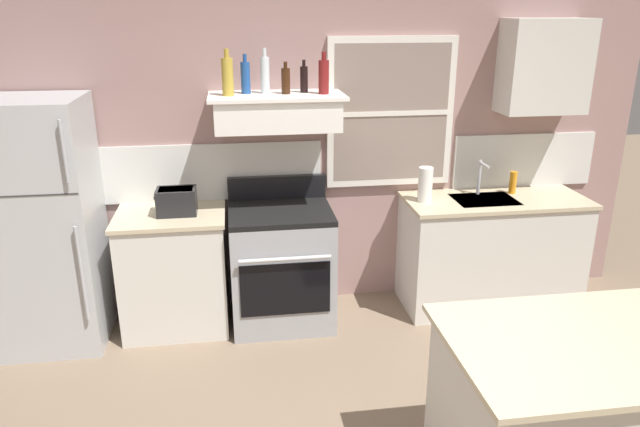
{
  "coord_description": "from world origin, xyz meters",
  "views": [
    {
      "loc": [
        -0.57,
        -2.27,
        2.33
      ],
      "look_at": [
        -0.05,
        1.2,
        1.1
      ],
      "focal_mm": 33.23,
      "sensor_mm": 36.0,
      "label": 1
    }
  ],
  "objects_px": {
    "refrigerator": "(45,225)",
    "bottle_brown_stout": "(286,80)",
    "bottle_red_label_wine": "(324,76)",
    "toaster": "(177,201)",
    "bottle_champagne_gold_foil": "(228,76)",
    "bottle_clear_tall": "(265,74)",
    "stove_range": "(281,265)",
    "bottle_balsamic_dark": "(304,79)",
    "dish_soap_bottle": "(513,183)",
    "kitchen_island": "(588,423)",
    "paper_towel_roll": "(425,185)",
    "bottle_blue_liqueur": "(245,77)"
  },
  "relations": [
    {
      "from": "bottle_champagne_gold_foil",
      "to": "paper_towel_roll",
      "type": "xyz_separation_m",
      "value": [
        1.45,
        -0.02,
        -0.83
      ]
    },
    {
      "from": "bottle_clear_tall",
      "to": "paper_towel_roll",
      "type": "height_order",
      "value": "bottle_clear_tall"
    },
    {
      "from": "bottle_blue_liqueur",
      "to": "bottle_balsamic_dark",
      "type": "xyz_separation_m",
      "value": [
        0.42,
        -0.0,
        -0.02
      ]
    },
    {
      "from": "bottle_clear_tall",
      "to": "bottle_champagne_gold_foil",
      "type": "bearing_deg",
      "value": -162.28
    },
    {
      "from": "stove_range",
      "to": "bottle_red_label_wine",
      "type": "xyz_separation_m",
      "value": [
        0.33,
        0.05,
        1.4
      ]
    },
    {
      "from": "refrigerator",
      "to": "bottle_balsamic_dark",
      "type": "distance_m",
      "value": 2.09
    },
    {
      "from": "toaster",
      "to": "bottle_blue_liqueur",
      "type": "bearing_deg",
      "value": 13.56
    },
    {
      "from": "refrigerator",
      "to": "bottle_brown_stout",
      "type": "bearing_deg",
      "value": 3.75
    },
    {
      "from": "stove_range",
      "to": "bottle_balsamic_dark",
      "type": "distance_m",
      "value": 1.4
    },
    {
      "from": "bottle_clear_tall",
      "to": "kitchen_island",
      "type": "xyz_separation_m",
      "value": [
        1.36,
        -2.16,
        -1.42
      ]
    },
    {
      "from": "refrigerator",
      "to": "bottle_brown_stout",
      "type": "xyz_separation_m",
      "value": [
        1.72,
        0.11,
        0.95
      ]
    },
    {
      "from": "refrigerator",
      "to": "bottle_clear_tall",
      "type": "xyz_separation_m",
      "value": [
        1.58,
        0.16,
        0.99
      ]
    },
    {
      "from": "bottle_blue_liqueur",
      "to": "dish_soap_bottle",
      "type": "height_order",
      "value": "bottle_blue_liqueur"
    },
    {
      "from": "refrigerator",
      "to": "bottle_red_label_wine",
      "type": "relative_size",
      "value": 6.11
    },
    {
      "from": "bottle_champagne_gold_foil",
      "to": "bottle_blue_liqueur",
      "type": "height_order",
      "value": "bottle_champagne_gold_foil"
    },
    {
      "from": "bottle_clear_tall",
      "to": "bottle_balsamic_dark",
      "type": "xyz_separation_m",
      "value": [
        0.28,
        0.01,
        -0.04
      ]
    },
    {
      "from": "bottle_brown_stout",
      "to": "bottle_red_label_wine",
      "type": "distance_m",
      "value": 0.27
    },
    {
      "from": "bottle_red_label_wine",
      "to": "toaster",
      "type": "bearing_deg",
      "value": -178.32
    },
    {
      "from": "refrigerator",
      "to": "paper_towel_roll",
      "type": "distance_m",
      "value": 2.77
    },
    {
      "from": "bottle_champagne_gold_foil",
      "to": "kitchen_island",
      "type": "bearing_deg",
      "value": -51.97
    },
    {
      "from": "kitchen_island",
      "to": "bottle_champagne_gold_foil",
      "type": "bearing_deg",
      "value": 128.03
    },
    {
      "from": "kitchen_island",
      "to": "refrigerator",
      "type": "bearing_deg",
      "value": 145.81
    },
    {
      "from": "refrigerator",
      "to": "stove_range",
      "type": "bearing_deg",
      "value": 0.8
    },
    {
      "from": "bottle_clear_tall",
      "to": "dish_soap_bottle",
      "type": "distance_m",
      "value": 2.14
    },
    {
      "from": "toaster",
      "to": "dish_soap_bottle",
      "type": "distance_m",
      "value": 2.62
    },
    {
      "from": "toaster",
      "to": "bottle_brown_stout",
      "type": "xyz_separation_m",
      "value": [
        0.81,
        0.07,
        0.83
      ]
    },
    {
      "from": "bottle_balsamic_dark",
      "to": "dish_soap_bottle",
      "type": "distance_m",
      "value": 1.88
    },
    {
      "from": "stove_range",
      "to": "paper_towel_roll",
      "type": "xyz_separation_m",
      "value": [
        1.12,
        0.04,
        0.58
      ]
    },
    {
      "from": "stove_range",
      "to": "bottle_blue_liqueur",
      "type": "distance_m",
      "value": 1.42
    },
    {
      "from": "paper_towel_roll",
      "to": "kitchen_island",
      "type": "bearing_deg",
      "value": -85.26
    },
    {
      "from": "bottle_blue_liqueur",
      "to": "bottle_red_label_wine",
      "type": "distance_m",
      "value": 0.55
    },
    {
      "from": "refrigerator",
      "to": "bottle_brown_stout",
      "type": "distance_m",
      "value": 1.97
    },
    {
      "from": "toaster",
      "to": "stove_range",
      "type": "relative_size",
      "value": 0.27
    },
    {
      "from": "bottle_blue_liqueur",
      "to": "kitchen_island",
      "type": "bearing_deg",
      "value": -55.33
    },
    {
      "from": "bottle_balsamic_dark",
      "to": "bottle_clear_tall",
      "type": "bearing_deg",
      "value": -178.64
    },
    {
      "from": "bottle_champagne_gold_foil",
      "to": "paper_towel_roll",
      "type": "height_order",
      "value": "bottle_champagne_gold_foil"
    },
    {
      "from": "bottle_blue_liqueur",
      "to": "bottle_red_label_wine",
      "type": "xyz_separation_m",
      "value": [
        0.54,
        -0.1,
        0.01
      ]
    },
    {
      "from": "stove_range",
      "to": "refrigerator",
      "type": "bearing_deg",
      "value": -179.2
    },
    {
      "from": "stove_range",
      "to": "dish_soap_bottle",
      "type": "xyz_separation_m",
      "value": [
        1.88,
        0.14,
        0.54
      ]
    },
    {
      "from": "bottle_champagne_gold_foil",
      "to": "bottle_clear_tall",
      "type": "bearing_deg",
      "value": 17.72
    },
    {
      "from": "dish_soap_bottle",
      "to": "stove_range",
      "type": "bearing_deg",
      "value": -175.82
    },
    {
      "from": "bottle_blue_liqueur",
      "to": "paper_towel_roll",
      "type": "height_order",
      "value": "bottle_blue_liqueur"
    },
    {
      "from": "refrigerator",
      "to": "bottle_blue_liqueur",
      "type": "relative_size",
      "value": 6.48
    },
    {
      "from": "bottle_champagne_gold_foil",
      "to": "bottle_clear_tall",
      "type": "distance_m",
      "value": 0.28
    },
    {
      "from": "bottle_champagne_gold_foil",
      "to": "bottle_clear_tall",
      "type": "relative_size",
      "value": 1.01
    },
    {
      "from": "toaster",
      "to": "paper_towel_roll",
      "type": "distance_m",
      "value": 1.86
    },
    {
      "from": "bottle_champagne_gold_foil",
      "to": "stove_range",
      "type": "bearing_deg",
      "value": -9.63
    },
    {
      "from": "toaster",
      "to": "dish_soap_bottle",
      "type": "relative_size",
      "value": 1.65
    },
    {
      "from": "bottle_balsamic_dark",
      "to": "bottle_brown_stout",
      "type": "bearing_deg",
      "value": -157.19
    },
    {
      "from": "stove_range",
      "to": "kitchen_island",
      "type": "height_order",
      "value": "stove_range"
    }
  ]
}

